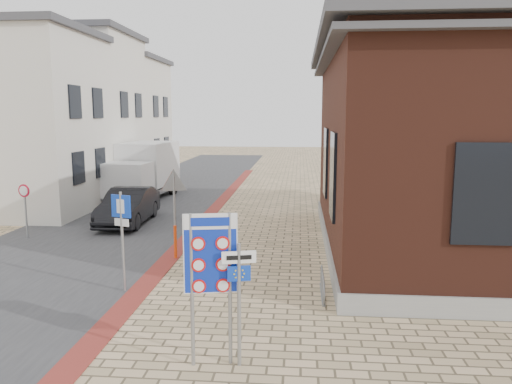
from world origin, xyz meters
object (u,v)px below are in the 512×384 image
(essen_sign, at_px, (239,286))
(parking_sign, at_px, (122,224))
(box_truck, at_px, (144,170))
(border_sign, at_px, (211,257))
(bollard, at_px, (175,242))
(sedan, at_px, (128,206))

(essen_sign, bearing_deg, parking_sign, 119.71)
(essen_sign, height_order, parking_sign, parking_sign)
(box_truck, xyz_separation_m, essen_sign, (7.26, -17.49, -0.05))
(border_sign, xyz_separation_m, parking_sign, (-2.88, 3.50, -0.24))
(border_sign, bearing_deg, box_truck, 100.30)
(parking_sign, xyz_separation_m, bollard, (0.58, 3.00, -1.23))
(box_truck, xyz_separation_m, parking_sign, (3.88, -13.99, 0.23))
(sedan, relative_size, essen_sign, 1.97)
(sedan, relative_size, border_sign, 1.60)
(bollard, bearing_deg, sedan, 123.37)
(essen_sign, relative_size, bollard, 2.13)
(essen_sign, xyz_separation_m, bollard, (-2.80, 6.50, -0.95))
(parking_sign, height_order, bollard, parking_sign)
(sedan, relative_size, parking_sign, 1.73)
(sedan, distance_m, box_truck, 6.34)
(sedan, relative_size, bollard, 4.20)
(box_truck, height_order, border_sign, box_truck)
(box_truck, xyz_separation_m, bollard, (4.46, -10.99, -1.00))
(box_truck, bearing_deg, sedan, -73.99)
(bollard, bearing_deg, essen_sign, -66.70)
(parking_sign, distance_m, bollard, 3.30)
(border_sign, bearing_deg, essen_sign, -10.84)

